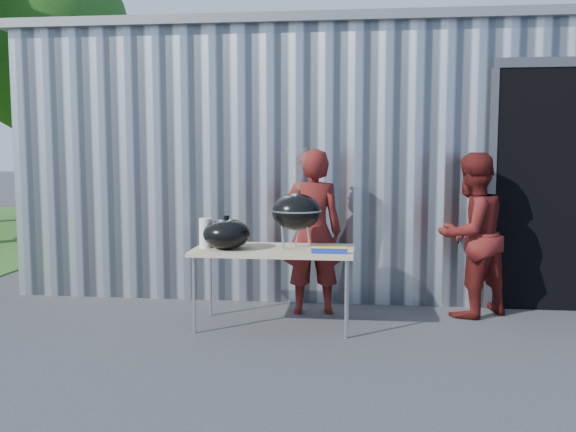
# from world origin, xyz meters

# --- Properties ---
(ground) EXTENTS (80.00, 80.00, 0.00)m
(ground) POSITION_xyz_m (0.00, 0.00, 0.00)
(ground) COLOR #333336
(building) EXTENTS (8.20, 6.20, 3.10)m
(building) POSITION_xyz_m (0.92, 4.59, 1.54)
(building) COLOR #B8BDC4
(building) RESTS_ON ground
(tree_far) EXTENTS (3.84, 3.84, 6.36)m
(tree_far) POSITION_xyz_m (-6.50, 9.00, 4.14)
(tree_far) COLOR #442D19
(tree_far) RESTS_ON ground
(folding_table) EXTENTS (1.50, 0.75, 0.75)m
(folding_table) POSITION_xyz_m (-0.09, 0.73, 0.71)
(folding_table) COLOR tan
(folding_table) RESTS_ON ground
(kettle_grill) EXTENTS (0.47, 0.47, 0.94)m
(kettle_grill) POSITION_xyz_m (0.12, 0.77, 1.17)
(kettle_grill) COLOR black
(kettle_grill) RESTS_ON folding_table
(grill_lid) EXTENTS (0.44, 0.44, 0.32)m
(grill_lid) POSITION_xyz_m (-0.52, 0.63, 0.89)
(grill_lid) COLOR black
(grill_lid) RESTS_ON folding_table
(paper_towels) EXTENTS (0.12, 0.12, 0.28)m
(paper_towels) POSITION_xyz_m (-0.73, 0.68, 0.89)
(paper_towels) COLOR white
(paper_towels) RESTS_ON folding_table
(white_tub) EXTENTS (0.20, 0.15, 0.10)m
(white_tub) POSITION_xyz_m (-0.64, 0.94, 0.80)
(white_tub) COLOR white
(white_tub) RESTS_ON folding_table
(foil_box) EXTENTS (0.32, 0.05, 0.06)m
(foil_box) POSITION_xyz_m (0.44, 0.48, 0.78)
(foil_box) COLOR #172C9B
(foil_box) RESTS_ON folding_table
(person_cook) EXTENTS (0.67, 0.50, 1.68)m
(person_cook) POSITION_xyz_m (0.23, 1.28, 0.84)
(person_cook) COLOR #5A1714
(person_cook) RESTS_ON ground
(person_bystander) EXTENTS (1.01, 0.97, 1.64)m
(person_bystander) POSITION_xyz_m (1.82, 1.36, 0.82)
(person_bystander) COLOR #5A1714
(person_bystander) RESTS_ON ground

